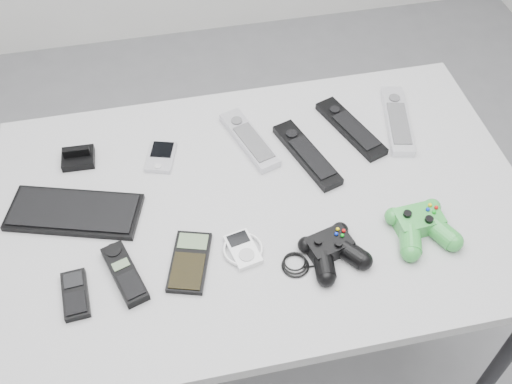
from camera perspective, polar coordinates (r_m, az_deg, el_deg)
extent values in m
plane|color=slate|center=(2.07, -0.27, -13.34)|extent=(3.50, 3.50, 0.00)
cube|color=#A8A8AA|center=(1.36, 0.74, -1.28)|extent=(1.19, 0.77, 0.03)
cylinder|color=black|center=(1.71, 21.98, -15.24)|extent=(0.04, 0.04, 0.77)
cylinder|color=black|center=(1.90, -17.92, -3.80)|extent=(0.04, 0.04, 0.77)
cylinder|color=black|center=(2.01, 13.89, 1.31)|extent=(0.04, 0.04, 0.77)
cube|color=black|center=(1.38, -16.93, -1.81)|extent=(0.31, 0.20, 0.02)
cube|color=black|center=(1.48, -16.66, 3.39)|extent=(0.08, 0.07, 0.04)
cube|color=#BCBBC3|center=(1.45, -9.05, 3.35)|extent=(0.09, 0.11, 0.02)
cube|color=#BCBBC3|center=(1.46, -0.64, 5.05)|extent=(0.12, 0.22, 0.02)
cube|color=black|center=(1.43, 4.87, 3.62)|extent=(0.12, 0.24, 0.02)
cube|color=black|center=(1.51, 9.01, 6.06)|extent=(0.13, 0.23, 0.02)
cube|color=silver|center=(1.55, 13.31, 6.72)|extent=(0.11, 0.24, 0.02)
cube|color=black|center=(1.25, -16.83, -9.31)|extent=(0.06, 0.11, 0.02)
cube|color=black|center=(1.25, -12.40, -7.58)|extent=(0.09, 0.16, 0.02)
cube|color=black|center=(1.25, -6.35, -6.61)|extent=(0.11, 0.16, 0.01)
cube|color=white|center=(1.26, -1.25, -5.46)|extent=(0.10, 0.11, 0.02)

